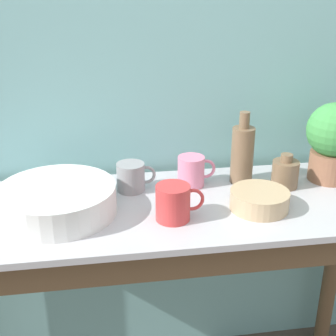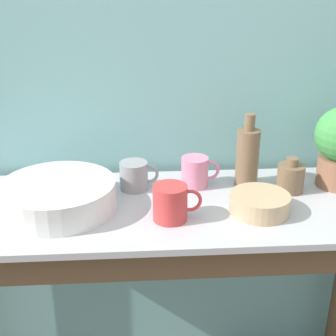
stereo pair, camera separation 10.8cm
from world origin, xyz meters
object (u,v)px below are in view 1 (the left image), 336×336
at_px(bottle_tall, 242,153).
at_px(mug_pink, 192,171).
at_px(bowl_small_tan, 259,200).
at_px(potted_plant, 333,139).
at_px(bottle_short, 285,173).
at_px(mug_grey, 131,177).
at_px(mug_red, 175,203).
at_px(bowl_wash_large, 57,200).

height_order(bottle_tall, mug_pink, bottle_tall).
distance_m(mug_pink, bowl_small_tan, 0.26).
bearing_deg(potted_plant, bottle_tall, 174.77).
distance_m(bottle_tall, bottle_short, 0.15).
distance_m(potted_plant, mug_grey, 0.67).
bearing_deg(bottle_tall, bowl_small_tan, -90.74).
relative_size(potted_plant, mug_red, 1.94).
height_order(bowl_wash_large, bowl_small_tan, bowl_wash_large).
height_order(mug_grey, mug_red, mug_red).
xyz_separation_m(potted_plant, mug_grey, (-0.67, 0.02, -0.10)).
relative_size(potted_plant, bottle_short, 2.35).
relative_size(bottle_short, mug_red, 0.82).
bearing_deg(mug_pink, mug_red, -113.24).
xyz_separation_m(bowl_wash_large, mug_grey, (0.22, 0.12, 0.00)).
bearing_deg(mug_red, bottle_short, 22.32).
bearing_deg(bottle_tall, mug_grey, -178.28).
xyz_separation_m(bottle_short, mug_red, (-0.39, -0.16, 0.01)).
height_order(bottle_tall, bowl_small_tan, bottle_tall).
relative_size(mug_pink, bowl_small_tan, 0.72).
relative_size(mug_grey, mug_pink, 1.00).
bearing_deg(bottle_short, mug_red, -157.68).
distance_m(bottle_short, mug_red, 0.42).
xyz_separation_m(bottle_short, mug_pink, (-0.30, 0.06, 0.00)).
height_order(bowl_wash_large, mug_red, mug_red).
xyz_separation_m(bottle_short, bowl_small_tan, (-0.13, -0.14, -0.02)).
bearing_deg(bowl_small_tan, bottle_short, 45.79).
height_order(bottle_short, bowl_small_tan, bottle_short).
bearing_deg(bowl_small_tan, potted_plant, 29.09).
xyz_separation_m(bottle_tall, mug_grey, (-0.37, -0.01, -0.05)).
relative_size(bottle_tall, mug_grey, 1.92).
relative_size(mug_grey, bowl_small_tan, 0.72).
bearing_deg(mug_red, potted_plant, 18.94).
relative_size(potted_plant, bottle_tall, 1.10).
bearing_deg(mug_pink, mug_grey, -177.48).
xyz_separation_m(mug_red, mug_pink, (0.09, 0.22, -0.00)).
bearing_deg(bottle_short, potted_plant, 10.56).
xyz_separation_m(potted_plant, mug_pink, (-0.47, 0.03, -0.10)).
distance_m(potted_plant, bowl_small_tan, 0.36).
xyz_separation_m(bowl_wash_large, bottle_tall, (0.59, 0.14, 0.06)).
height_order(mug_red, mug_pink, mug_red).
height_order(bowl_wash_large, bottle_short, bottle_short).
bearing_deg(bottle_tall, bottle_short, -24.36).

